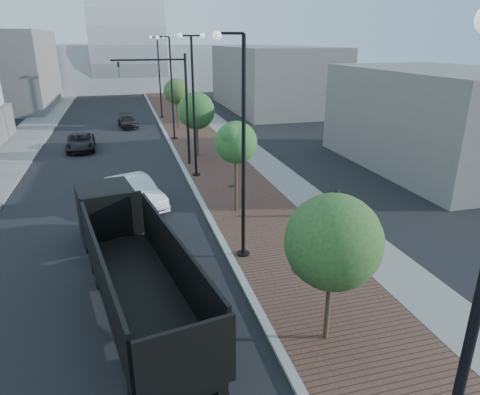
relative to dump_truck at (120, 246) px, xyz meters
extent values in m
cube|color=#4C2D23|center=(7.97, 30.31, -1.28)|extent=(7.00, 140.00, 0.12)
cube|color=slate|center=(10.67, 30.31, -1.28)|extent=(2.40, 140.00, 0.13)
cube|color=gray|center=(4.47, 30.31, -1.27)|extent=(0.30, 140.00, 0.14)
cube|color=slate|center=(-8.53, 30.31, -1.28)|extent=(4.00, 140.00, 0.12)
cube|color=black|center=(-0.58, 3.27, 0.23)|extent=(2.69, 2.76, 2.40)
cube|color=black|center=(-0.84, 4.75, -0.56)|extent=(2.26, 0.84, 1.20)
cube|color=black|center=(-0.32, 1.79, -0.37)|extent=(2.40, 1.13, 0.46)
cube|color=black|center=(0.64, -3.62, -0.37)|extent=(3.66, 8.75, 0.32)
cube|color=black|center=(0.64, -3.62, 0.00)|extent=(3.75, 8.76, 0.11)
cube|color=black|center=(-0.50, -3.82, 0.92)|extent=(1.59, 8.38, 1.85)
cube|color=black|center=(1.78, -3.42, 0.92)|extent=(1.59, 8.38, 1.85)
cube|color=black|center=(1.43, -8.09, 0.92)|extent=(2.29, 0.51, 1.85)
cube|color=black|center=(-0.15, 0.85, 0.92)|extent=(2.29, 0.51, 1.85)
cylinder|color=black|center=(-1.43, 2.51, -0.83)|extent=(0.45, 1.05, 1.02)
cylinder|color=silver|center=(-1.43, 2.51, -0.83)|extent=(0.41, 0.60, 0.55)
cylinder|color=black|center=(0.48, 2.85, -0.83)|extent=(0.45, 1.05, 1.02)
cylinder|color=silver|center=(0.48, 2.85, -0.83)|extent=(0.41, 0.60, 0.55)
cylinder|color=black|center=(-1.71, 4.09, -0.83)|extent=(0.45, 1.05, 1.02)
cylinder|color=silver|center=(-1.71, 4.09, -0.83)|extent=(0.41, 0.60, 0.55)
cylinder|color=black|center=(0.20, 4.43, -0.83)|extent=(0.45, 1.05, 1.02)
cylinder|color=silver|center=(0.20, 4.43, -0.83)|extent=(0.41, 0.60, 0.55)
cylinder|color=black|center=(2.26, -7.19, -0.83)|extent=(0.45, 1.05, 1.02)
cylinder|color=silver|center=(2.26, -7.19, -0.83)|extent=(0.41, 0.60, 0.55)
cylinder|color=black|center=(0.14, -6.35, -0.83)|extent=(0.45, 1.05, 1.02)
cylinder|color=silver|center=(0.14, -6.35, -0.83)|extent=(0.41, 0.60, 0.55)
cylinder|color=black|center=(2.05, -6.01, -0.83)|extent=(0.45, 1.05, 1.02)
cylinder|color=silver|center=(2.05, -6.01, -0.83)|extent=(0.41, 0.60, 0.55)
cylinder|color=black|center=(-0.87, -0.64, -0.83)|extent=(0.45, 1.05, 1.02)
cylinder|color=silver|center=(-0.87, -0.64, -0.83)|extent=(0.41, 0.60, 0.55)
cylinder|color=black|center=(1.04, -0.30, -0.83)|extent=(0.45, 1.05, 1.02)
cylinder|color=silver|center=(1.04, -0.30, -0.83)|extent=(0.41, 0.60, 0.55)
cylinder|color=black|center=(-1.08, 0.54, -0.83)|extent=(0.45, 1.05, 1.02)
cylinder|color=silver|center=(-1.08, 0.54, -0.83)|extent=(0.41, 0.60, 0.55)
cylinder|color=black|center=(0.83, 0.88, -0.83)|extent=(0.45, 1.05, 1.02)
cylinder|color=silver|center=(0.83, 0.88, -0.83)|extent=(0.41, 0.60, 0.55)
imported|color=white|center=(0.83, 7.79, -0.51)|extent=(3.48, 5.37, 1.67)
imported|color=black|center=(-3.13, 22.38, -0.66)|extent=(2.47, 5.01, 1.37)
imported|color=black|center=(0.99, 31.69, -0.72)|extent=(2.23, 4.48, 1.25)
imported|color=black|center=(10.86, 3.11, -0.51)|extent=(0.70, 0.58, 1.66)
cylinder|color=black|center=(5.07, -11.69, 3.28)|extent=(0.16, 0.16, 9.00)
cylinder|color=black|center=(5.07, 0.31, -1.24)|extent=(0.56, 0.56, 0.20)
cylinder|color=black|center=(5.07, 0.31, 3.28)|extent=(0.16, 0.16, 9.00)
cylinder|color=black|center=(4.57, 0.31, 7.78)|extent=(1.00, 0.10, 0.10)
sphere|color=silver|center=(4.07, 0.31, 7.71)|extent=(0.32, 0.32, 0.32)
cylinder|color=black|center=(5.07, 12.31, -1.24)|extent=(0.56, 0.56, 0.20)
cylinder|color=black|center=(5.07, 12.31, 3.28)|extent=(0.16, 0.16, 9.00)
cylinder|color=black|center=(5.07, 12.31, 7.78)|extent=(1.40, 0.10, 0.10)
sphere|color=silver|center=(4.37, 12.31, 7.78)|extent=(0.32, 0.32, 0.32)
sphere|color=silver|center=(5.77, 12.31, 7.78)|extent=(0.32, 0.32, 0.32)
cylinder|color=black|center=(5.07, 24.31, -1.24)|extent=(0.56, 0.56, 0.20)
cylinder|color=black|center=(5.07, 24.31, 3.28)|extent=(0.16, 0.16, 9.00)
cylinder|color=black|center=(4.57, 24.31, 7.78)|extent=(1.00, 0.10, 0.10)
sphere|color=silver|center=(4.07, 24.31, 7.71)|extent=(0.32, 0.32, 0.32)
cylinder|color=black|center=(5.07, 36.31, -1.24)|extent=(0.56, 0.56, 0.20)
cylinder|color=black|center=(5.07, 36.31, 3.28)|extent=(0.16, 0.16, 9.00)
cylinder|color=black|center=(5.07, 36.31, 7.78)|extent=(1.40, 0.10, 0.10)
sphere|color=silver|center=(4.37, 36.31, 7.78)|extent=(0.32, 0.32, 0.32)
sphere|color=silver|center=(5.77, 36.31, 7.78)|extent=(0.32, 0.32, 0.32)
cylinder|color=black|center=(5.07, 15.31, 2.66)|extent=(0.18, 0.18, 8.00)
cylinder|color=black|center=(2.57, 15.31, 6.26)|extent=(5.00, 0.12, 0.12)
imported|color=black|center=(0.57, 15.31, 5.66)|extent=(0.16, 0.20, 1.00)
cylinder|color=#382619|center=(6.07, -5.69, 0.27)|extent=(0.16, 0.16, 3.22)
sphere|color=#254C1A|center=(6.07, -5.69, 2.10)|extent=(2.84, 2.84, 2.84)
sphere|color=#254C1A|center=(6.47, -5.39, 1.87)|extent=(1.99, 1.99, 1.99)
sphere|color=#254C1A|center=(5.77, -5.99, 2.43)|extent=(1.71, 1.71, 1.71)
cylinder|color=#382619|center=(6.07, 5.31, 0.48)|extent=(0.16, 0.16, 3.64)
sphere|color=#275E20|center=(6.07, 5.31, 2.56)|extent=(2.20, 2.20, 2.20)
sphere|color=#275E20|center=(6.47, 5.61, 2.30)|extent=(1.54, 1.54, 1.54)
sphere|color=#275E20|center=(5.77, 5.01, 2.93)|extent=(1.32, 1.32, 1.32)
cylinder|color=#382619|center=(6.07, 17.31, 0.39)|extent=(0.16, 0.16, 3.47)
sphere|color=#24551D|center=(6.07, 17.31, 2.38)|extent=(2.84, 2.84, 2.84)
sphere|color=#24551D|center=(6.47, 17.61, 2.13)|extent=(1.99, 1.99, 1.99)
sphere|color=#24551D|center=(5.77, 17.01, 2.72)|extent=(1.71, 1.71, 1.71)
cylinder|color=#382619|center=(6.07, 29.31, 0.48)|extent=(0.16, 0.16, 3.64)
sphere|color=#2C4C1A|center=(6.07, 29.31, 2.56)|extent=(2.57, 2.57, 2.57)
sphere|color=#2C4C1A|center=(6.47, 29.61, 2.30)|extent=(1.80, 1.80, 1.80)
sphere|color=#2C4C1A|center=(5.77, 29.01, 2.92)|extent=(1.54, 1.54, 1.54)
cube|color=#B1B6BC|center=(2.47, 75.31, 2.66)|extent=(50.00, 28.00, 8.00)
cube|color=slate|center=(20.47, 40.31, 2.66)|extent=(12.00, 22.00, 8.00)
cube|color=#67635D|center=(22.47, 10.31, 2.16)|extent=(10.00, 16.00, 7.00)
cube|color=black|center=(6.87, -1.69, -1.21)|extent=(0.50, 0.50, 0.02)
cube|color=black|center=(6.87, 9.31, -1.21)|extent=(0.50, 0.50, 0.02)
camera|label=1|loc=(0.56, -15.67, 7.58)|focal=31.99mm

